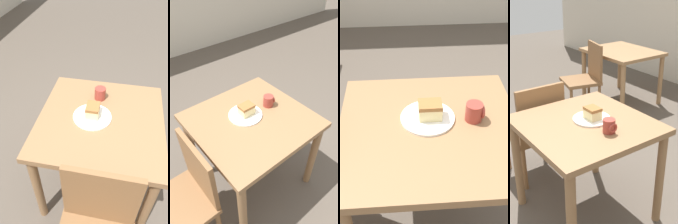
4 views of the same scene
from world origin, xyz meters
The scene contains 8 objects.
ground_plane centered at (0.00, 0.00, 0.00)m, with size 14.00×14.00×0.00m, color brown.
dining_table_near centered at (0.01, 0.17, 0.62)m, with size 0.84×0.81×0.74m.
dining_table_far centered at (-1.53, 1.82, 0.59)m, with size 0.92×0.76×0.70m.
chair_near_window centered at (-0.61, 0.09, 0.46)m, with size 0.42×0.42×0.86m.
chair_far_corner centered at (-1.53, 1.24, 0.46)m, with size 0.51×0.51×0.86m.
plate centered at (0.00, 0.22, 0.75)m, with size 0.25×0.25×0.01m.
cake_slice centered at (0.01, 0.22, 0.80)m, with size 0.11×0.08×0.08m.
coffee_mug centered at (0.21, 0.20, 0.79)m, with size 0.09×0.08×0.09m.
Camera 4 is at (1.53, -0.88, 1.65)m, focal length 50.00 mm.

